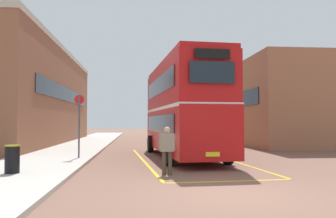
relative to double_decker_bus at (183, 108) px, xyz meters
name	(u,v)px	position (x,y,z in m)	size (l,w,h in m)	color
ground_plane	(173,149)	(0.10, 5.38, -2.51)	(135.60, 135.60, 0.00)	brown
sidewalk_left	(79,146)	(-6.40, 7.78, -2.44)	(4.00, 57.60, 0.14)	#B2ADA3
brick_building_left	(34,97)	(-10.62, 11.44, 1.32)	(5.37, 23.71, 7.65)	brown
depot_building_right	(289,104)	(9.84, 9.32, 0.68)	(8.54, 12.87, 6.39)	#9E6647
double_decker_bus	(183,108)	(0.00, 0.00, 0.00)	(3.37, 10.48, 4.75)	black
single_deck_bus	(189,123)	(3.41, 20.33, -0.87)	(3.44, 9.24, 3.02)	black
pedestrian_boarding	(167,147)	(-1.29, -5.73, -1.58)	(0.55, 0.25, 1.63)	#473828
litter_bin	(12,159)	(-6.33, -5.82, -1.92)	(0.49, 0.49, 0.91)	black
bus_stop_sign	(79,120)	(-4.98, -1.07, -0.63)	(0.44, 0.10, 2.91)	#4C4C51
bay_marking_yellow	(190,162)	(0.07, -1.91, -2.51)	(5.12, 12.64, 0.01)	gold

